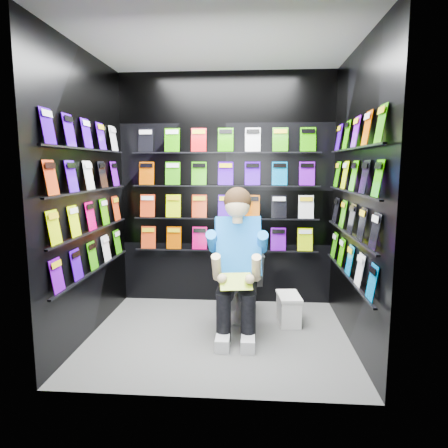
{
  "coord_description": "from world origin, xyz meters",
  "views": [
    {
      "loc": [
        0.32,
        -3.52,
        1.58
      ],
      "look_at": [
        0.04,
        0.15,
        1.04
      ],
      "focal_mm": 32.0,
      "sensor_mm": 36.0,
      "label": 1
    }
  ],
  "objects": [
    {
      "name": "comics_back",
      "position": [
        0.0,
        0.97,
        1.31
      ],
      "size": [
        2.1,
        0.06,
        1.37
      ],
      "primitive_type": null,
      "color": "#CB0058",
      "rests_on": "wall_back"
    },
    {
      "name": "wall_front",
      "position": [
        0.0,
        -1.0,
        1.3
      ],
      "size": [
        2.4,
        0.04,
        2.6
      ],
      "primitive_type": "cube",
      "color": "black",
      "rests_on": "floor"
    },
    {
      "name": "longbox_lid",
      "position": [
        0.68,
        0.38,
        0.28
      ],
      "size": [
        0.25,
        0.39,
        0.03
      ],
      "primitive_type": "cube",
      "rotation": [
        0.0,
        0.0,
        0.09
      ],
      "color": "white",
      "rests_on": "longbox"
    },
    {
      "name": "ceiling",
      "position": [
        0.0,
        0.0,
        2.6
      ],
      "size": [
        2.4,
        2.4,
        0.0
      ],
      "primitive_type": "plane",
      "color": "white",
      "rests_on": "floor"
    },
    {
      "name": "toilet",
      "position": [
        0.17,
        0.56,
        0.37
      ],
      "size": [
        0.53,
        0.8,
        0.73
      ],
      "primitive_type": "imported",
      "rotation": [
        0.0,
        0.0,
        3.29
      ],
      "color": "silver",
      "rests_on": "floor"
    },
    {
      "name": "longbox",
      "position": [
        0.68,
        0.38,
        0.13
      ],
      "size": [
        0.23,
        0.37,
        0.27
      ],
      "primitive_type": "cube",
      "rotation": [
        0.0,
        0.0,
        0.09
      ],
      "color": "white",
      "rests_on": "floor"
    },
    {
      "name": "held_comic",
      "position": [
        0.17,
        -0.17,
        0.58
      ],
      "size": [
        0.3,
        0.2,
        0.12
      ],
      "primitive_type": "cube",
      "rotation": [
        -0.96,
        0.0,
        0.15
      ],
      "color": "#1FA217",
      "rests_on": "reader"
    },
    {
      "name": "reader",
      "position": [
        0.17,
        0.18,
        0.8
      ],
      "size": [
        0.69,
        0.91,
        1.54
      ],
      "primitive_type": null,
      "rotation": [
        0.0,
        0.0,
        0.15
      ],
      "color": "#066EEB",
      "rests_on": "toilet"
    },
    {
      "name": "comics_left",
      "position": [
        -1.17,
        0.0,
        1.31
      ],
      "size": [
        0.06,
        1.7,
        1.37
      ],
      "primitive_type": null,
      "color": "#CB0058",
      "rests_on": "wall_left"
    },
    {
      "name": "wall_left",
      "position": [
        -1.2,
        0.0,
        1.3
      ],
      "size": [
        0.04,
        2.0,
        2.6
      ],
      "primitive_type": "cube",
      "color": "black",
      "rests_on": "floor"
    },
    {
      "name": "wall_right",
      "position": [
        1.2,
        0.0,
        1.3
      ],
      "size": [
        0.04,
        2.0,
        2.6
      ],
      "primitive_type": "cube",
      "color": "black",
      "rests_on": "floor"
    },
    {
      "name": "floor",
      "position": [
        0.0,
        0.0,
        0.0
      ],
      "size": [
        2.4,
        2.4,
        0.0
      ],
      "primitive_type": "plane",
      "color": "#62625F",
      "rests_on": "ground"
    },
    {
      "name": "wall_back",
      "position": [
        0.0,
        1.0,
        1.3
      ],
      "size": [
        2.4,
        0.04,
        2.6
      ],
      "primitive_type": "cube",
      "color": "black",
      "rests_on": "floor"
    },
    {
      "name": "comics_right",
      "position": [
        1.17,
        0.0,
        1.31
      ],
      "size": [
        0.06,
        1.7,
        1.37
      ],
      "primitive_type": null,
      "color": "#CB0058",
      "rests_on": "wall_right"
    }
  ]
}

